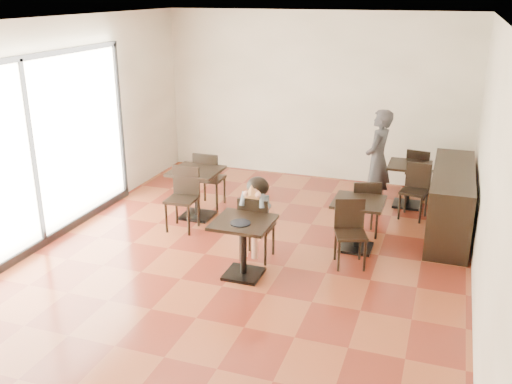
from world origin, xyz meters
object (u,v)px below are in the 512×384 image
at_px(child_table, 243,248).
at_px(cafe_table_back, 408,185).
at_px(adult_patron, 378,160).
at_px(chair_back_b, 414,192).
at_px(chair_left_b, 182,200).
at_px(cafe_table_mid, 357,225).
at_px(chair_mid_b, 351,235).
at_px(chair_back_a, 419,172).
at_px(cafe_table_left, 197,194).
at_px(chair_mid_a, 364,207).
at_px(chair_left_a, 210,179).
at_px(child, 257,219).
at_px(child_chair, 257,227).

relative_size(child_table, cafe_table_back, 1.04).
height_order(adult_patron, chair_back_b, adult_patron).
height_order(child_table, chair_left_b, chair_left_b).
bearing_deg(cafe_table_mid, chair_mid_b, -90.00).
height_order(chair_back_a, chair_back_b, same).
bearing_deg(chair_left_b, cafe_table_left, 88.15).
bearing_deg(chair_back_a, chair_mid_a, 82.81).
relative_size(chair_left_a, chair_back_a, 1.09).
bearing_deg(chair_left_b, child, -23.64).
height_order(child_chair, child, child).
distance_m(child, chair_mid_b, 1.28).
bearing_deg(chair_mid_a, chair_back_a, -127.44).
bearing_deg(chair_back_b, chair_back_a, 100.90).
bearing_deg(cafe_table_left, chair_back_b, 18.37).
height_order(child_chair, chair_back_b, child_chair).
bearing_deg(chair_back_b, cafe_table_back, 114.76).
height_order(child_table, child_chair, child_chair).
distance_m(adult_patron, cafe_table_left, 3.07).
relative_size(chair_left_a, chair_left_b, 1.00).
bearing_deg(adult_patron, chair_mid_a, 10.14).
bearing_deg(chair_back_a, cafe_table_left, 44.31).
height_order(child_chair, chair_left_a, chair_left_a).
height_order(cafe_table_mid, chair_mid_b, chair_mid_b).
bearing_deg(chair_back_a, cafe_table_mid, 86.47).
relative_size(cafe_table_mid, cafe_table_left, 0.92).
bearing_deg(chair_back_b, chair_left_a, -159.54).
distance_m(child_chair, chair_back_b, 2.95).
relative_size(child_chair, cafe_table_mid, 1.25).
bearing_deg(child_chair, chair_back_b, -130.72).
relative_size(cafe_table_left, chair_back_a, 0.90).
bearing_deg(adult_patron, child, -16.26).
xyz_separation_m(chair_mid_a, chair_left_b, (-2.69, -0.73, 0.04)).
relative_size(cafe_table_mid, chair_mid_a, 0.83).
height_order(child_chair, chair_left_b, chair_left_b).
bearing_deg(chair_back_b, chair_mid_b, -97.19).
bearing_deg(chair_mid_a, adult_patron, -110.11).
height_order(chair_left_a, chair_back_a, chair_left_a).
bearing_deg(cafe_table_back, child, -122.71).
height_order(cafe_table_left, chair_left_a, chair_left_a).
xyz_separation_m(cafe_table_left, chair_back_a, (3.36, 2.22, 0.04)).
height_order(adult_patron, cafe_table_mid, adult_patron).
relative_size(cafe_table_back, chair_back_b, 0.83).
bearing_deg(cafe_table_left, chair_left_a, 90.00).
height_order(child, cafe_table_back, child).
height_order(adult_patron, chair_back_a, adult_patron).
bearing_deg(child, chair_left_b, 158.21).
bearing_deg(child_chair, child_table, 90.00).
distance_m(child, cafe_table_left, 1.83).
distance_m(child, chair_back_b, 2.96).
bearing_deg(child_chair, chair_mid_b, -171.00).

